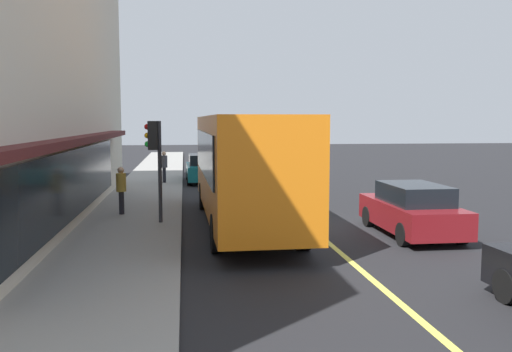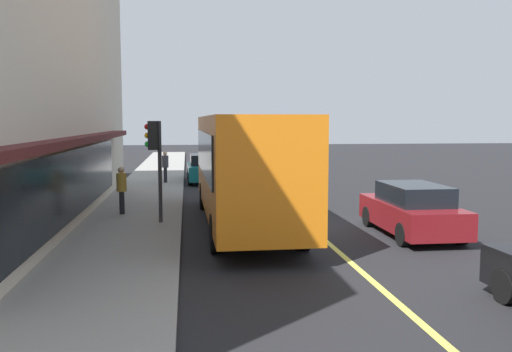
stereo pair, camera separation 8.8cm
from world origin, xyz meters
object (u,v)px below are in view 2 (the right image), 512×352
Objects in this scene: traffic_light at (154,147)px; car_teal at (205,169)px; pedestrian_mid_block at (122,186)px; car_maroon at (412,210)px; bus at (244,164)px; pedestrian_waiting at (165,164)px.

car_teal is (12.67, -1.96, -1.79)m from traffic_light.
traffic_light is at bearing -143.85° from pedestrian_mid_block.
pedestrian_mid_block is at bearing 65.99° from car_maroon.
pedestrian_mid_block is (1.82, 4.04, -0.86)m from bus.
car_maroon is at bearing -159.40° from car_teal.
car_maroon is at bearing -150.57° from pedestrian_waiting.
car_maroon is 2.65× the size of pedestrian_waiting.
pedestrian_mid_block reaches higher than car_maroon.
pedestrian_waiting is at bearing 0.60° from traffic_light.
car_maroon is 2.63× the size of pedestrian_mid_block.
pedestrian_mid_block reaches higher than car_teal.
car_maroon and car_teal have the same top height.
pedestrian_waiting is at bearing 29.43° from car_maroon.
pedestrian_waiting is (-1.30, 2.07, 0.38)m from car_teal.
traffic_light is at bearing -179.40° from pedestrian_waiting.
car_maroon is (-2.22, -7.55, -1.79)m from traffic_light.
traffic_light reaches higher than car_maroon.
pedestrian_waiting is (11.37, 0.12, -1.41)m from traffic_light.
traffic_light is 0.74× the size of car_maroon.
bus is 2.58× the size of car_teal.
car_maroon is at bearing -106.39° from traffic_light.
pedestrian_mid_block is at bearing 173.41° from pedestrian_waiting.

